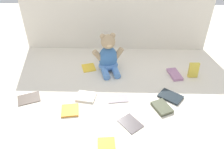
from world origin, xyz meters
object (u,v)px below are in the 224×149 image
object	(u,v)px
book_case_5	(175,74)
book_case_6	(86,97)
teddy_bear	(108,57)
book_case_10	(194,70)
book_case_0	(70,110)
book_case_8	(130,123)
book_case_3	(170,96)
book_case_1	(89,67)
book_case_2	(162,107)
book_case_4	(29,98)
book_case_9	(118,98)
book_case_7	(106,147)

from	to	relation	value
book_case_5	book_case_6	world-z (taller)	book_case_5
teddy_bear	book_case_10	distance (m)	0.59
book_case_0	book_case_8	bearing A→B (deg)	156.88
book_case_3	book_case_1	bearing A→B (deg)	-83.09
book_case_1	book_case_2	distance (m)	0.62
book_case_2	book_case_6	distance (m)	0.46
book_case_0	book_case_2	xyz separation A→B (m)	(0.52, 0.04, 0.00)
book_case_4	book_case_9	xyz separation A→B (m)	(0.54, 0.01, -0.00)
book_case_5	book_case_9	world-z (taller)	book_case_5
book_case_5	book_case_10	bearing A→B (deg)	-16.35
teddy_bear	book_case_5	size ratio (longest dim) A/B	1.99
book_case_4	book_case_9	world-z (taller)	same
book_case_5	book_case_8	distance (m)	0.56
book_case_2	book_case_9	xyz separation A→B (m)	(-0.25, 0.07, -0.00)
book_case_6	book_case_0	bearing A→B (deg)	156.77
book_case_8	book_case_10	world-z (taller)	book_case_10
book_case_2	book_case_6	xyz separation A→B (m)	(-0.45, 0.08, -0.00)
teddy_bear	book_case_7	xyz separation A→B (m)	(0.02, -0.68, -0.10)
teddy_bear	book_case_6	distance (m)	0.35
book_case_4	book_case_1	bearing A→B (deg)	-66.03
teddy_bear	book_case_10	size ratio (longest dim) A/B	2.57
book_case_4	book_case_6	distance (m)	0.35
book_case_3	book_case_6	size ratio (longest dim) A/B	1.20
book_case_5	book_case_8	xyz separation A→B (m)	(-0.33, -0.45, -0.00)
book_case_4	book_case_7	world-z (taller)	book_case_7
book_case_8	book_case_10	bearing A→B (deg)	5.71
book_case_3	book_case_7	distance (m)	0.53
book_case_3	book_case_4	size ratio (longest dim) A/B	1.05
book_case_0	book_case_6	xyz separation A→B (m)	(0.08, 0.12, 0.00)
book_case_3	book_case_6	xyz separation A→B (m)	(-0.52, -0.02, 0.00)
book_case_10	book_case_8	bearing A→B (deg)	-137.96
book_case_3	book_case_2	bearing A→B (deg)	2.61
book_case_4	book_case_5	world-z (taller)	book_case_5
book_case_8	book_case_9	xyz separation A→B (m)	(-0.07, 0.19, 0.00)
book_case_0	book_case_10	xyz separation A→B (m)	(0.78, 0.36, 0.05)
book_case_8	book_case_7	bearing A→B (deg)	-167.46
teddy_bear	book_case_6	bearing A→B (deg)	-124.90
book_case_8	book_case_10	distance (m)	0.63
book_case_0	book_case_2	world-z (taller)	book_case_2
book_case_0	book_case_9	size ratio (longest dim) A/B	0.80
book_case_5	teddy_bear	bearing A→B (deg)	160.20
book_case_1	book_case_7	bearing A→B (deg)	-93.70
book_case_7	book_case_9	distance (m)	0.35
book_case_9	book_case_10	size ratio (longest dim) A/B	1.15
book_case_2	book_case_3	xyz separation A→B (m)	(0.07, 0.10, -0.00)
book_case_8	book_case_5	bearing A→B (deg)	15.06
book_case_9	book_case_1	bearing A→B (deg)	-155.43
teddy_bear	book_case_7	size ratio (longest dim) A/B	2.72
book_case_0	book_case_9	xyz separation A→B (m)	(0.27, 0.11, -0.00)
book_case_0	book_case_10	distance (m)	0.86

